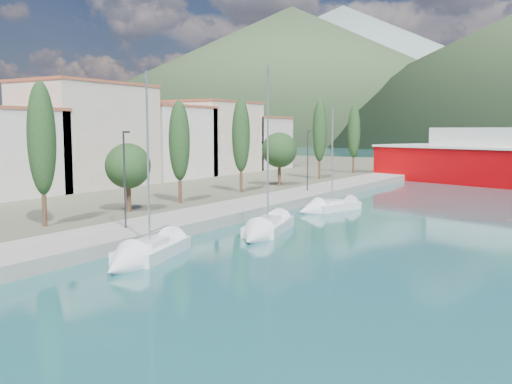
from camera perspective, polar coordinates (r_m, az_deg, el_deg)
The scene contains 8 objects.
quay at distance 46.86m, azimuth -1.78°, elevation -1.77°, with size 5.00×88.00×0.80m, color gray.
land_strip at distance 80.27m, azimuth -20.98°, elevation 1.14°, with size 70.00×148.00×0.70m, color #565644.
town_buildings at distance 69.40m, azimuth -12.91°, elevation 4.97°, with size 9.20×69.20×11.30m.
tree_row at distance 54.81m, azimuth -2.71°, elevation 4.87°, with size 3.89×65.33×9.98m.
lamp_posts at distance 37.85m, azimuth -10.85°, elevation 1.81°, with size 0.15×46.04×6.06m.
sailboat_near at distance 30.46m, azimuth -11.80°, elevation -6.49°, with size 4.23×7.92×10.91m.
sailboat_mid at distance 37.35m, azimuth 0.53°, elevation -4.00°, with size 4.35×8.65×12.05m.
sailboat_far at distance 48.62m, azimuth 6.53°, elevation -1.66°, with size 4.09×6.88×9.64m.
Camera 1 is at (16.33, -12.87, 6.96)m, focal length 40.00 mm.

